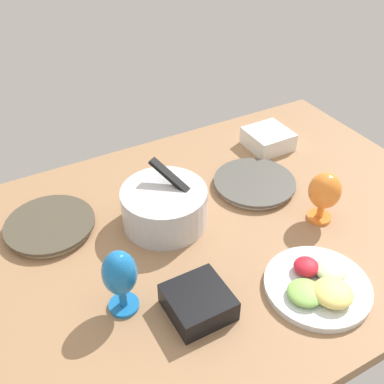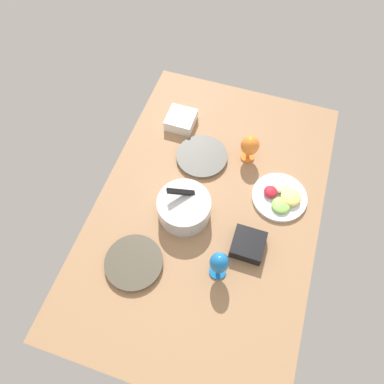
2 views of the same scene
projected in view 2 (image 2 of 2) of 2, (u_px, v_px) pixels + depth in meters
The scene contains 9 objects.
ground_plane at pixel (208, 209), 173.03cm from camera, with size 160.00×104.00×4.00cm, color #99704C.
dinner_plate_left at pixel (134, 263), 156.50cm from camera, with size 25.44×25.44×2.58cm.
dinner_plate_right at pixel (202, 157), 184.10cm from camera, with size 26.11×26.11×2.33cm.
mixing_bowl at pixel (184, 207), 164.32cm from camera, with size 24.45×24.45×17.81cm.
fruit_platter at pixel (281, 196), 171.89cm from camera, with size 26.45×26.45×5.49cm.
hurricane_glass_orange at pixel (250, 146), 176.89cm from camera, with size 9.20×9.20×15.77cm.
hurricane_glass_blue at pixel (219, 263), 146.51cm from camera, with size 8.10×8.10×17.68cm.
square_bowl_black at pixel (248, 244), 158.57cm from camera, with size 14.17×14.17×5.95cm.
square_bowl_white at pixel (181, 120), 193.05cm from camera, with size 14.59×14.59×6.42cm.
Camera 2 is at (-76.21, -16.86, 152.83)cm, focal length 33.73 mm.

